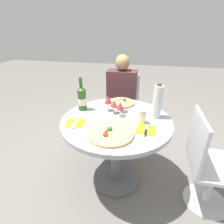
{
  "coord_description": "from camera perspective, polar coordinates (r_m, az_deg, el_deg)",
  "views": [
    {
      "loc": [
        0.24,
        -1.33,
        1.46
      ],
      "look_at": [
        -0.03,
        -0.07,
        0.82
      ],
      "focal_mm": 28.0,
      "sensor_mm": 36.0,
      "label": 1
    }
  ],
  "objects": [
    {
      "name": "place_setting_left",
      "position": [
        1.5,
        -11.88,
        -3.57
      ],
      "size": [
        0.18,
        0.19,
        0.01
      ],
      "color": "gold",
      "rests_on": "dining_table"
    },
    {
      "name": "tall_carafe",
      "position": [
        1.55,
        14.55,
        3.25
      ],
      "size": [
        0.08,
        0.08,
        0.32
      ],
      "color": "silver",
      "rests_on": "dining_table"
    },
    {
      "name": "chair_empty_side",
      "position": [
        1.7,
        28.81,
        -15.09
      ],
      "size": [
        0.42,
        0.42,
        0.87
      ],
      "rotation": [
        0.0,
        0.0,
        -1.57
      ],
      "color": "silver",
      "rests_on": "ground_plane"
    },
    {
      "name": "wine_glass_center",
      "position": [
        1.6,
        0.62,
        2.7
      ],
      "size": [
        0.07,
        0.07,
        0.13
      ],
      "color": "silver",
      "rests_on": "dining_table"
    },
    {
      "name": "pizza_small_far",
      "position": [
        1.84,
        3.16,
        3.13
      ],
      "size": [
        0.27,
        0.27,
        0.05
      ],
      "color": "tan",
      "rests_on": "dining_table"
    },
    {
      "name": "wine_glass_front_right",
      "position": [
        1.54,
        2.66,
        1.98
      ],
      "size": [
        0.07,
        0.07,
        0.14
      ],
      "color": "silver",
      "rests_on": "dining_table"
    },
    {
      "name": "wine_glass_back_right",
      "position": [
        1.63,
        3.18,
        3.26
      ],
      "size": [
        0.08,
        0.08,
        0.14
      ],
      "color": "silver",
      "rests_on": "dining_table"
    },
    {
      "name": "wine_bottle",
      "position": [
        1.69,
        -9.78,
        4.41
      ],
      "size": [
        0.08,
        0.08,
        0.32
      ],
      "color": "#2D5623",
      "rests_on": "dining_table"
    },
    {
      "name": "place_setting_right",
      "position": [
        1.4,
        10.97,
        -5.78
      ],
      "size": [
        0.16,
        0.19,
        0.01
      ],
      "color": "gold",
      "rests_on": "dining_table"
    },
    {
      "name": "wine_glass_back_left",
      "position": [
        1.64,
        -1.3,
        4.12
      ],
      "size": [
        0.07,
        0.07,
        0.16
      ],
      "color": "silver",
      "rests_on": "dining_table"
    },
    {
      "name": "ground_plane",
      "position": [
        1.99,
        1.21,
        -20.78
      ],
      "size": [
        12.0,
        12.0,
        0.0
      ],
      "primitive_type": "plane",
      "color": "slate",
      "rests_on": "ground"
    },
    {
      "name": "seated_diner",
      "position": [
        2.28,
        2.78,
        1.74
      ],
      "size": [
        0.37,
        0.41,
        1.15
      ],
      "rotation": [
        0.0,
        0.0,
        3.14
      ],
      "color": "#512D33",
      "rests_on": "ground_plane"
    },
    {
      "name": "sugar_shaker",
      "position": [
        1.47,
        9.59,
        -1.51
      ],
      "size": [
        0.07,
        0.07,
        0.12
      ],
      "color": "silver",
      "rests_on": "dining_table"
    },
    {
      "name": "pizza_large",
      "position": [
        1.32,
        -0.42,
        -6.91
      ],
      "size": [
        0.35,
        0.35,
        0.05
      ],
      "color": "#DBB26B",
      "rests_on": "dining_table"
    },
    {
      "name": "chair_behind_diner",
      "position": [
        2.44,
        3.27,
        1.25
      ],
      "size": [
        0.42,
        0.42,
        0.87
      ],
      "rotation": [
        0.0,
        0.0,
        3.14
      ],
      "color": "silver",
      "rests_on": "ground_plane"
    },
    {
      "name": "dining_table",
      "position": [
        1.62,
        1.4,
        -6.94
      ],
      "size": [
        0.97,
        0.97,
        0.72
      ],
      "color": "slate",
      "rests_on": "ground_plane"
    }
  ]
}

